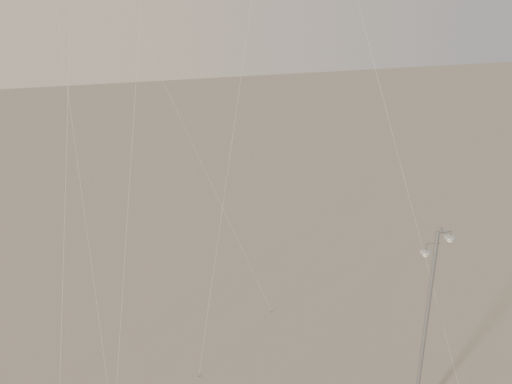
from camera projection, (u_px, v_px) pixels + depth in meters
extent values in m
cylinder|color=#909398|center=(425.00, 332.00, 31.60)|extent=(0.47, 0.18, 9.76)
cylinder|color=#909398|center=(441.00, 230.00, 29.86)|extent=(0.14, 0.14, 0.18)
cylinder|color=#909398|center=(446.00, 232.00, 30.01)|extent=(0.50, 0.15, 0.07)
cylinder|color=#909398|center=(450.00, 234.00, 30.15)|extent=(0.06, 0.06, 0.30)
ellipsoid|color=beige|center=(450.00, 238.00, 30.21)|extent=(0.52, 0.52, 0.18)
cylinder|color=#909398|center=(433.00, 243.00, 30.03)|extent=(0.60, 0.12, 0.07)
cylinder|color=#909398|center=(426.00, 248.00, 30.06)|extent=(0.06, 0.06, 0.40)
ellipsoid|color=beige|center=(426.00, 252.00, 30.14)|extent=(0.52, 0.52, 0.18)
cylinder|color=beige|center=(128.00, 206.00, 26.40)|extent=(4.35, 12.77, 24.09)
cylinder|color=beige|center=(247.00, 32.00, 33.67)|extent=(6.68, 5.70, 33.78)
cylinder|color=#909398|center=(199.00, 376.00, 36.52)|extent=(0.06, 0.06, 0.10)
cylinder|color=beige|center=(62.00, 295.00, 23.57)|extent=(2.73, 15.05, 20.73)
cylinder|color=beige|center=(397.00, 151.00, 30.10)|extent=(8.09, 1.89, 25.55)
cylinder|color=beige|center=(154.00, 63.00, 40.05)|extent=(11.43, 9.22, 28.60)
cylinder|color=#909398|center=(271.00, 312.00, 42.43)|extent=(0.06, 0.06, 0.10)
cylinder|color=beige|center=(67.00, 87.00, 34.60)|extent=(1.35, 13.13, 28.52)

